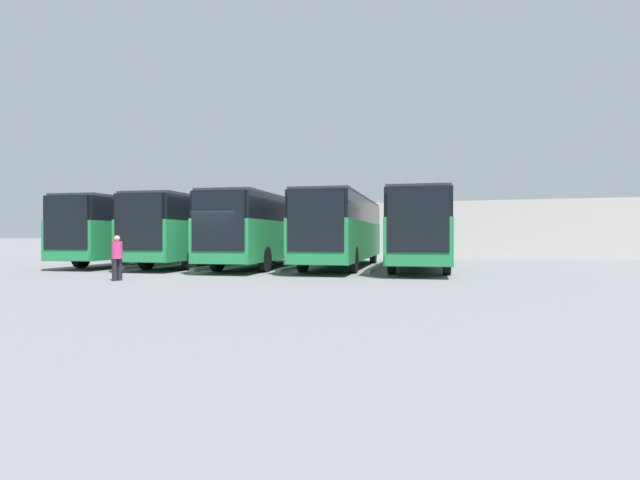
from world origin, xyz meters
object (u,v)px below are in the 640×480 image
object	(u,v)px
pedestrian	(117,256)
bus_1	(343,229)
bus_4	(145,229)
bus_0	(420,228)
bus_2	(268,229)
bus_3	(205,229)

from	to	relation	value
pedestrian	bus_1	bearing A→B (deg)	167.00
bus_1	bus_4	size ratio (longest dim) A/B	1.00
bus_4	pedestrian	distance (m)	10.79
bus_1	bus_4	xyz separation A→B (m)	(11.18, 0.47, 0.00)
bus_0	pedestrian	world-z (taller)	bus_0
bus_1	bus_4	bearing A→B (deg)	-3.23
bus_0	bus_2	world-z (taller)	same
bus_2	pedestrian	world-z (taller)	bus_2
pedestrian	bus_2	bearing A→B (deg)	-174.16
bus_1	bus_2	world-z (taller)	same
pedestrian	bus_0	bearing A→B (deg)	153.45
bus_0	bus_1	bearing A→B (deg)	-2.46
bus_1	bus_4	distance (m)	11.19
bus_0	bus_3	distance (m)	11.20
bus_2	bus_4	size ratio (longest dim) A/B	1.00
bus_1	bus_3	world-z (taller)	same
bus_0	bus_1	xyz separation A→B (m)	(3.73, 0.21, 0.00)
bus_3	bus_4	bearing A→B (deg)	-5.53
bus_0	bus_2	bearing A→B (deg)	0.55
bus_2	bus_4	bearing A→B (deg)	-6.65
bus_0	bus_4	bearing A→B (deg)	-3.04
bus_2	bus_3	xyz separation A→B (m)	(3.73, -0.14, 0.00)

